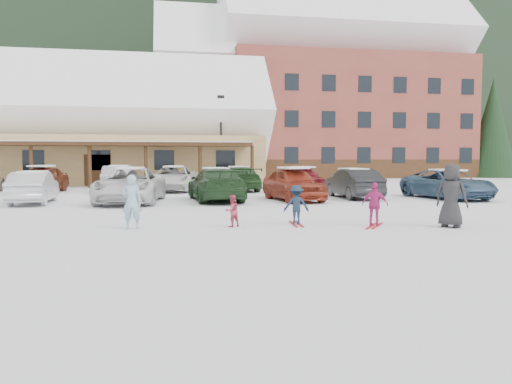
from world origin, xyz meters
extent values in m
plane|color=white|center=(0.00, 0.00, 0.00)|extent=(160.00, 160.00, 0.00)
cube|color=black|center=(0.00, 85.00, 19.00)|extent=(300.00, 70.00, 38.00)
cube|color=tan|center=(-9.00, 28.00, 1.80)|extent=(28.00, 10.00, 3.60)
cube|color=#422814|center=(-9.00, 21.80, 2.90)|extent=(25.20, 2.60, 0.25)
cube|color=white|center=(-9.00, 28.00, 5.54)|extent=(29.12, 9.69, 9.69)
cube|color=brown|center=(16.00, 38.00, 6.00)|extent=(24.00, 14.00, 12.00)
cube|color=brown|center=(0.50, 38.00, 4.50)|extent=(7.00, 12.60, 9.00)
cube|color=white|center=(16.00, 38.00, 14.69)|extent=(24.96, 13.57, 13.57)
cube|color=#422814|center=(16.00, 31.04, 0.90)|extent=(24.00, 0.10, 1.80)
cylinder|color=black|center=(1.80, 24.12, 3.18)|extent=(0.16, 0.16, 6.36)
cube|color=black|center=(1.80, 24.12, 6.49)|extent=(0.50, 0.25, 0.25)
cylinder|color=black|center=(30.00, 32.00, 0.66)|extent=(0.60, 0.60, 1.32)
cone|color=black|center=(30.00, 32.00, 6.27)|extent=(4.84, 4.84, 9.90)
cylinder|color=black|center=(6.00, 44.00, 0.54)|extent=(0.60, 0.60, 1.08)
cone|color=black|center=(6.00, 44.00, 5.13)|extent=(3.96, 3.96, 8.10)
cylinder|color=black|center=(34.00, 46.00, 0.69)|extent=(0.60, 0.60, 1.38)
cone|color=black|center=(34.00, 46.00, 6.55)|extent=(5.06, 5.06, 10.35)
imported|color=#91B8CF|center=(-3.24, 1.02, 0.77)|extent=(0.58, 0.40, 1.53)
imported|color=#B73551|center=(-0.41, 0.96, 0.46)|extent=(0.56, 0.51, 0.92)
imported|color=#162539|center=(1.55, 1.13, 0.59)|extent=(0.80, 0.51, 1.18)
cube|color=red|center=(1.55, 1.13, 0.01)|extent=(0.34, 1.41, 0.03)
imported|color=#C12878|center=(3.69, 0.31, 0.64)|extent=(0.80, 0.69, 1.29)
cube|color=red|center=(3.69, 0.31, 0.01)|extent=(0.96, 1.26, 0.03)
imported|color=#252527|center=(5.77, -0.27, 0.92)|extent=(1.03, 1.05, 1.83)
imported|color=silver|center=(-7.97, 9.72, 0.69)|extent=(1.69, 4.28, 1.39)
imported|color=silver|center=(-3.83, 9.34, 0.77)|extent=(3.16, 5.81, 1.55)
imported|color=#203E1F|center=(-0.03, 9.58, 0.76)|extent=(2.49, 5.35, 1.51)
imported|color=#9E3621|center=(3.54, 9.21, 0.77)|extent=(2.42, 4.71, 1.53)
imported|color=black|center=(6.79, 10.01, 0.72)|extent=(1.61, 4.41, 1.44)
imported|color=#36536E|center=(11.19, 8.88, 0.70)|extent=(3.05, 5.34, 1.40)
imported|color=brown|center=(-9.22, 16.64, 0.77)|extent=(2.52, 4.73, 1.53)
imported|color=#ACACB2|center=(-4.97, 16.53, 0.76)|extent=(1.68, 4.65, 1.52)
imported|color=silver|center=(-1.83, 16.67, 0.74)|extent=(3.29, 5.66, 1.48)
imported|color=#1F3F1C|center=(2.02, 16.38, 0.72)|extent=(2.28, 5.07, 1.44)
imported|color=maroon|center=(6.32, 17.43, 0.70)|extent=(2.26, 4.32, 1.40)
camera|label=1|loc=(-2.28, -13.28, 2.01)|focal=35.00mm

